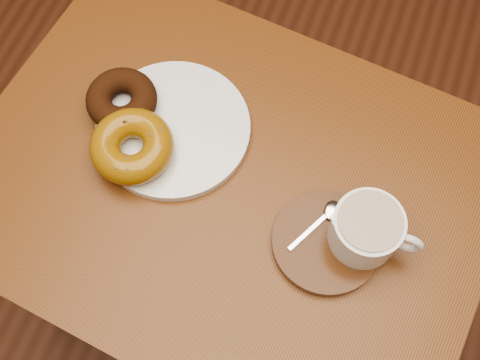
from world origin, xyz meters
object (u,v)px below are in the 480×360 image
(donut_plate, at_px, (173,128))
(cafe_table, at_px, (229,209))
(coffee_cup, at_px, (367,229))
(saucer, at_px, (326,242))

(donut_plate, bearing_deg, cafe_table, -25.52)
(cafe_table, height_order, coffee_cup, coffee_cup)
(donut_plate, height_order, coffee_cup, coffee_cup)
(saucer, distance_m, coffee_cup, 0.06)
(cafe_table, relative_size, saucer, 5.50)
(cafe_table, height_order, saucer, saucer)
(cafe_table, distance_m, saucer, 0.21)
(donut_plate, xyz_separation_m, coffee_cup, (0.31, -0.07, 0.04))
(cafe_table, xyz_separation_m, coffee_cup, (0.21, -0.02, 0.16))
(donut_plate, distance_m, coffee_cup, 0.32)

